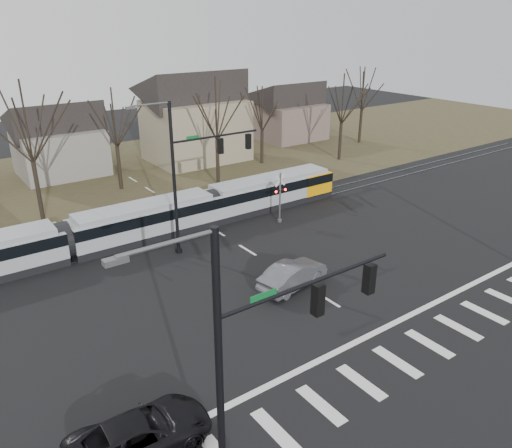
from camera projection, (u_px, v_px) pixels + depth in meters
ground at (353, 315)px, 26.93m from camera, size 140.00×140.00×0.00m
grass_verge at (125, 175)px, 50.94m from camera, size 140.00×28.00×0.01m
crosswalk at (414, 352)px, 23.92m from camera, size 27.00×2.60×0.01m
stop_line at (379, 331)px, 25.57m from camera, size 28.00×0.35×0.01m
lane_dashes at (204, 223)px, 38.93m from camera, size 0.18×30.00×0.01m
rail_pair at (205, 224)px, 38.77m from camera, size 90.00×1.52×0.06m
tram at (144, 220)px, 35.75m from camera, size 34.74×2.58×2.63m
sedan at (293, 275)px, 29.53m from camera, size 3.47×5.38×1.57m
suv at (140, 434)px, 18.28m from camera, size 2.90×5.57×1.49m
signal_pole_near_left at (266, 356)px, 14.64m from camera, size 9.28×0.44×10.20m
signal_pole_far at (195, 168)px, 32.82m from camera, size 9.28×0.44×10.20m
rail_crossing_signal at (280, 199)px, 38.49m from camera, size 1.08×0.36×4.00m
tree_row at (166, 134)px, 45.59m from camera, size 59.20×7.20×10.00m
house_b at (58, 135)px, 49.73m from camera, size 8.64×7.56×7.65m
house_c at (195, 113)px, 54.52m from camera, size 10.80×8.64×10.10m
house_d at (290, 108)px, 64.58m from camera, size 8.64×7.56×7.65m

